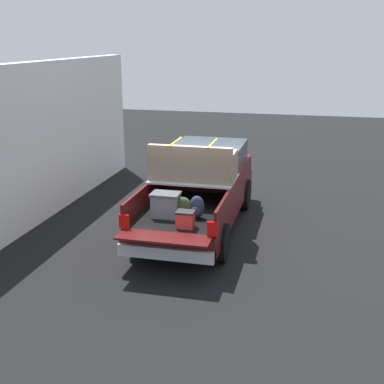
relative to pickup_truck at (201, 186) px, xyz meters
The scene contains 3 objects.
ground_plane 1.02m from the pickup_truck, behind, with size 40.00×40.00×0.00m, color black.
pickup_truck is the anchor object (origin of this frame).
building_facade 4.24m from the pickup_truck, 96.69° to the left, with size 10.93×0.36×3.93m, color white.
Camera 1 is at (-11.42, -2.62, 4.48)m, focal length 47.74 mm.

